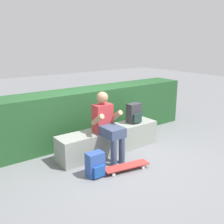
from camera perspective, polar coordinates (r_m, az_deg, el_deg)
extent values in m
plane|color=slate|center=(4.94, 1.97, -9.93)|extent=(24.00, 24.00, 0.00)
cube|color=gray|center=(5.10, -0.52, -6.12)|extent=(2.14, 0.45, 0.48)
cube|color=#B73338|center=(4.77, -2.09, -1.32)|extent=(0.34, 0.22, 0.52)
sphere|color=tan|center=(4.67, -2.13, 3.20)|extent=(0.21, 0.21, 0.21)
cube|color=#384766|center=(4.59, 0.15, -4.32)|extent=(0.32, 0.40, 0.17)
cylinder|color=#384766|center=(4.55, 0.38, -8.92)|extent=(0.11, 0.11, 0.48)
cylinder|color=#384766|center=(4.65, 2.16, -8.36)|extent=(0.11, 0.11, 0.48)
cylinder|color=tan|center=(4.54, -3.16, -1.68)|extent=(0.09, 0.33, 0.27)
cylinder|color=tan|center=(4.76, 0.85, -0.84)|extent=(0.09, 0.33, 0.27)
cube|color=#BC3833|center=(4.46, 3.21, -11.71)|extent=(0.82, 0.35, 0.02)
cylinder|color=silver|center=(4.67, 5.81, -11.20)|extent=(0.06, 0.04, 0.05)
cylinder|color=silver|center=(4.56, 6.82, -11.94)|extent=(0.06, 0.04, 0.05)
cylinder|color=silver|center=(4.43, -0.53, -12.68)|extent=(0.06, 0.04, 0.05)
cylinder|color=silver|center=(4.31, 0.35, -13.52)|extent=(0.06, 0.04, 0.05)
cube|color=#333338|center=(5.33, 4.80, -0.24)|extent=(0.28, 0.18, 0.40)
cube|color=#1F3531|center=(5.27, 5.60, -1.35)|extent=(0.20, 0.05, 0.18)
cube|color=#2D4C99|center=(4.25, -3.73, -11.36)|extent=(0.28, 0.18, 0.40)
cube|color=#1B4A9A|center=(4.20, -2.83, -12.91)|extent=(0.20, 0.05, 0.18)
cube|color=#214E26|center=(5.68, -6.92, -0.65)|extent=(5.47, 0.72, 1.10)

